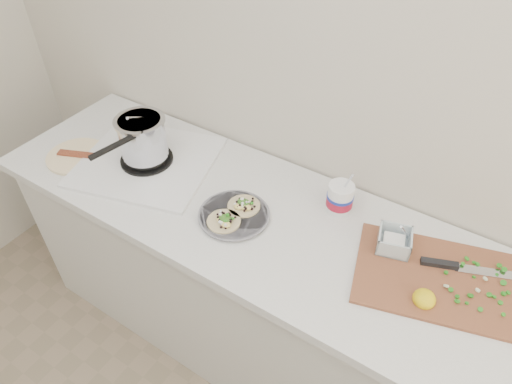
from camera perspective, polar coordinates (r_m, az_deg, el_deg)
The scene contains 6 objects.
counter at distance 1.98m, azimuth 3.75°, elevation -13.20°, with size 2.44×0.66×0.90m.
stove at distance 1.89m, azimuth -13.78°, elevation 5.52°, with size 0.64×0.61×0.25m.
taco_plate at distance 1.64m, azimuth -2.77°, elevation -2.69°, with size 0.26×0.26×0.04m.
tub at distance 1.66m, azimuth 10.56°, elevation -0.53°, with size 0.10×0.10×0.22m.
cutboard at distance 1.57m, azimuth 21.16°, elevation -9.23°, with size 0.56×0.46×0.08m.
bacon_plate at distance 2.06m, azimuth -21.49°, elevation 4.22°, with size 0.25×0.25×0.02m.
Camera 1 is at (0.50, 0.42, 2.07)m, focal length 32.00 mm.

